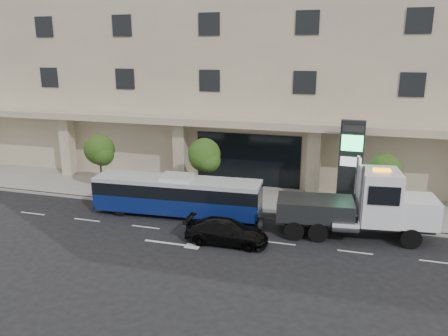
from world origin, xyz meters
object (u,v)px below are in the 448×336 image
at_px(city_bus, 177,195).
at_px(signage_pylon, 350,166).
at_px(tow_truck, 362,207).
at_px(black_sedan, 227,232).

relative_size(city_bus, signage_pylon, 1.82).
height_order(tow_truck, signage_pylon, signage_pylon).
xyz_separation_m(tow_truck, signage_pylon, (-0.76, 3.69, 1.33)).
xyz_separation_m(city_bus, tow_truck, (11.15, -0.26, 0.45)).
bearing_deg(black_sedan, city_bus, 51.97).
relative_size(tow_truck, signage_pylon, 1.65).
distance_m(city_bus, signage_pylon, 11.09).
xyz_separation_m(city_bus, black_sedan, (4.15, -3.12, -0.71)).
bearing_deg(tow_truck, city_bus, 172.29).
relative_size(city_bus, black_sedan, 2.36).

